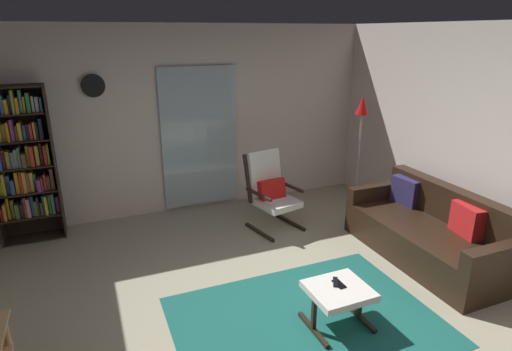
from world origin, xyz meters
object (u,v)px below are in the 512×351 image
Objects in this scene: lounge_armchair at (271,188)px; wall_clock at (93,86)px; bookshelf_near_tv at (22,161)px; floor_lamp_by_shelf at (361,120)px; ottoman at (338,294)px; leather_sofa at (430,233)px; cell_phone at (339,284)px; tv_remote at (335,282)px.

wall_clock reaches higher than lounge_armchair.
lounge_armchair is 3.53× the size of wall_clock.
bookshelf_near_tv reaches higher than floor_lamp_by_shelf.
bookshelf_near_tv is at bearing 164.31° from lounge_armchair.
bookshelf_near_tv is 3.97m from ottoman.
leather_sofa is 1.82m from floor_lamp_by_shelf.
cell_phone is (-0.26, -2.05, -0.15)m from lounge_armchair.
bookshelf_near_tv is 13.68× the size of cell_phone.
leather_sofa reaches higher than ottoman.
floor_lamp_by_shelf is (1.38, 0.04, 0.80)m from lounge_armchair.
leather_sofa is 1.77m from ottoman.
ottoman is at bearing -128.15° from floor_lamp_by_shelf.
tv_remote is at bearing 113.81° from cell_phone.
bookshelf_near_tv is at bearing 169.76° from floor_lamp_by_shelf.
ottoman is (2.61, -2.91, -0.70)m from bookshelf_near_tv.
cell_phone is at bearing -159.84° from leather_sofa.
leather_sofa is at bearing 21.15° from ottoman.
ottoman is (-0.29, -2.09, -0.22)m from lounge_armchair.
lounge_armchair is at bearing -26.33° from wall_clock.
tv_remote is 2.81m from floor_lamp_by_shelf.
wall_clock is (-1.71, 3.08, 1.54)m from ottoman.
lounge_armchair is 0.62× the size of floor_lamp_by_shelf.
cell_phone is 0.08× the size of floor_lamp_by_shelf.
ottoman is (-1.65, -0.64, 0.02)m from leather_sofa.
bookshelf_near_tv is 0.99× the size of leather_sofa.
floor_lamp_by_shelf is (0.03, 1.50, 1.04)m from leather_sofa.
ottoman is 3.84m from wall_clock.
floor_lamp_by_shelf is (4.29, -0.78, 0.31)m from bookshelf_near_tv.
cell_phone is 2.83m from floor_lamp_by_shelf.
lounge_armchair is 7.10× the size of tv_remote.
cell_phone is at bearing 56.87° from ottoman.
bookshelf_near_tv reaches higher than ottoman.
bookshelf_near_tv reaches higher than leather_sofa.
cell_phone is (-1.62, -0.60, 0.09)m from leather_sofa.
floor_lamp_by_shelf is (1.65, 2.09, 0.94)m from cell_phone.
wall_clock reaches higher than bookshelf_near_tv.
floor_lamp_by_shelf is at bearing 50.93° from cell_phone.
leather_sofa is at bearing -91.02° from floor_lamp_by_shelf.
cell_phone is at bearing -47.33° from bookshelf_near_tv.
leather_sofa is at bearing 19.34° from cell_phone.
tv_remote is (0.01, 0.08, 0.08)m from ottoman.
lounge_armchair is 2.12m from ottoman.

